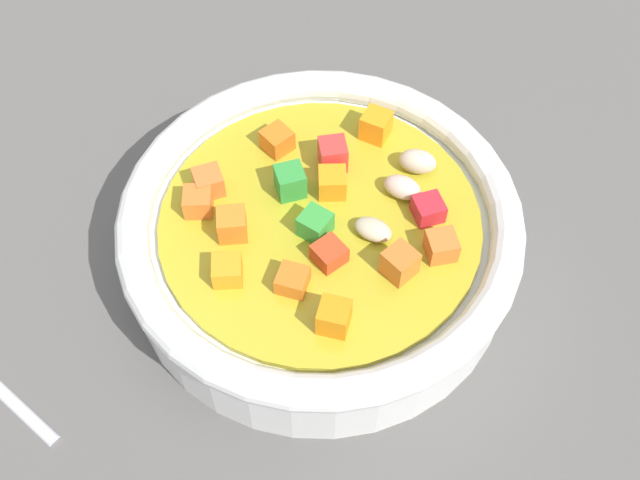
% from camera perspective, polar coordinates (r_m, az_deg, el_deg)
% --- Properties ---
extents(ground_plane, '(1.40, 1.40, 0.02)m').
position_cam_1_polar(ground_plane, '(0.44, 0.00, -2.29)').
color(ground_plane, '#565451').
extents(soup_bowl_main, '(0.21, 0.21, 0.06)m').
position_cam_1_polar(soup_bowl_main, '(0.41, 0.01, 0.43)').
color(soup_bowl_main, white).
rests_on(soup_bowl_main, ground_plane).
extents(spoon, '(0.09, 0.21, 0.01)m').
position_cam_1_polar(spoon, '(0.41, -18.72, -14.11)').
color(spoon, silver).
rests_on(spoon, ground_plane).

